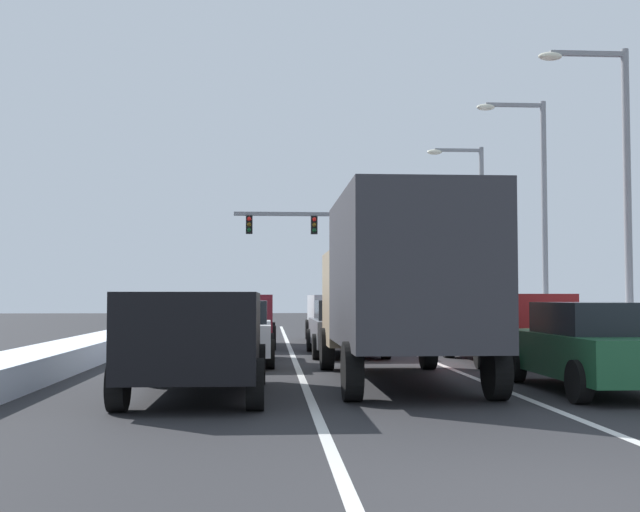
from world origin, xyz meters
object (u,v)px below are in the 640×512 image
suv_black_left_lane_nearest (198,333)px  street_lamp_right_far (475,221)px  box_truck_center_lane_nearest (399,281)px  suv_maroon_left_lane_third (242,315)px  sedan_gray_center_lane_second (346,327)px  suv_navy_right_lane_third (447,315)px  sedan_white_left_lane_second (233,332)px  suv_red_right_lane_second (502,321)px  traffic_light_gantry (367,237)px  street_lamp_right_near (615,171)px  sedan_green_right_lane_nearest (596,346)px  suv_silver_center_lane_third (337,313)px  street_lamp_right_mid (535,198)px

suv_black_left_lane_nearest → street_lamp_right_far: bearing=65.7°
box_truck_center_lane_nearest → suv_maroon_left_lane_third: (-3.27, 11.24, -0.88)m
sedan_gray_center_lane_second → suv_maroon_left_lane_third: (-2.98, 3.84, 0.25)m
suv_navy_right_lane_third → sedan_white_left_lane_second: 9.21m
suv_red_right_lane_second → suv_black_left_lane_nearest: size_ratio=1.00×
suv_red_right_lane_second → traffic_light_gantry: bearing=91.5°
box_truck_center_lane_nearest → suv_maroon_left_lane_third: 11.74m
sedan_gray_center_lane_second → suv_black_left_lane_nearest: size_ratio=0.92×
sedan_gray_center_lane_second → suv_maroon_left_lane_third: bearing=127.8°
box_truck_center_lane_nearest → street_lamp_right_near: size_ratio=0.82×
suv_navy_right_lane_third → sedan_white_left_lane_second: (-6.65, -6.36, -0.25)m
box_truck_center_lane_nearest → suv_navy_right_lane_third: bearing=73.1°
street_lamp_right_far → box_truck_center_lane_nearest: bearing=-107.9°
traffic_light_gantry → suv_black_left_lane_nearest: bearing=-102.2°
sedan_green_right_lane_nearest → traffic_light_gantry: bearing=90.8°
sedan_green_right_lane_nearest → street_lamp_right_near: bearing=64.1°
suv_maroon_left_lane_third → sedan_gray_center_lane_second: bearing=-52.2°
suv_red_right_lane_second → sedan_white_left_lane_second: size_ratio=1.09×
suv_maroon_left_lane_third → traffic_light_gantry: bearing=69.6°
sedan_gray_center_lane_second → suv_silver_center_lane_third: 6.92m
suv_black_left_lane_nearest → suv_navy_right_lane_third: bearing=61.6°
street_lamp_right_near → street_lamp_right_mid: (0.08, 7.19, 0.12)m
suv_navy_right_lane_third → traffic_light_gantry: traffic_light_gantry is taller
box_truck_center_lane_nearest → street_lamp_right_mid: bearing=62.8°
suv_silver_center_lane_third → street_lamp_right_far: (7.04, 7.65, 4.09)m
suv_maroon_left_lane_third → street_lamp_right_near: (10.77, -3.67, 4.18)m
box_truck_center_lane_nearest → traffic_light_gantry: traffic_light_gantry is taller
suv_black_left_lane_nearest → sedan_white_left_lane_second: size_ratio=1.09×
street_lamp_right_mid → suv_red_right_lane_second: bearing=-112.9°
sedan_green_right_lane_nearest → traffic_light_gantry: size_ratio=0.41×
sedan_gray_center_lane_second → street_lamp_right_far: street_lamp_right_far is taller
box_truck_center_lane_nearest → street_lamp_right_near: bearing=45.3°
suv_silver_center_lane_third → suv_maroon_left_lane_third: (-3.34, -3.07, 0.00)m
suv_red_right_lane_second → suv_black_left_lane_nearest: same height
sedan_white_left_lane_second → traffic_light_gantry: size_ratio=0.41×
suv_black_left_lane_nearest → traffic_light_gantry: bearing=77.8°
suv_silver_center_lane_third → traffic_light_gantry: traffic_light_gantry is taller
sedan_green_right_lane_nearest → street_lamp_right_mid: (4.45, 16.17, 4.55)m
sedan_green_right_lane_nearest → suv_silver_center_lane_third: (-3.06, 15.72, 0.25)m
sedan_green_right_lane_nearest → suv_black_left_lane_nearest: bearing=-178.1°
traffic_light_gantry → sedan_white_left_lane_second: bearing=-104.9°
traffic_light_gantry → street_lamp_right_far: (4.38, -5.38, 0.37)m
box_truck_center_lane_nearest → suv_silver_center_lane_third: box_truck_center_lane_nearest is taller
sedan_white_left_lane_second → suv_maroon_left_lane_third: (-0.00, 6.45, 0.25)m
suv_black_left_lane_nearest → street_lamp_right_far: street_lamp_right_far is taller
street_lamp_right_mid → sedan_green_right_lane_nearest: bearing=-105.4°
suv_navy_right_lane_third → suv_red_right_lane_second: bearing=-90.7°
box_truck_center_lane_nearest → street_lamp_right_near: street_lamp_right_near is taller
suv_red_right_lane_second → suv_maroon_left_lane_third: (-6.58, 6.58, 0.00)m
suv_maroon_left_lane_third → street_lamp_right_near: bearing=-18.8°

